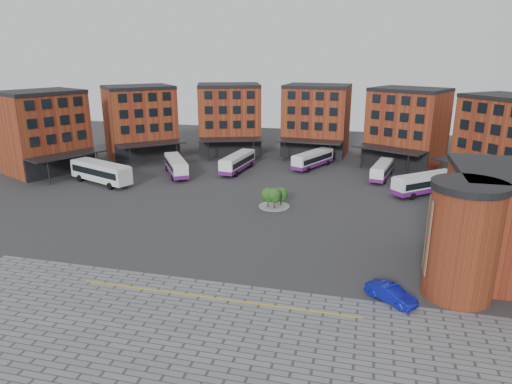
% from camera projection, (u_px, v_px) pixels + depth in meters
% --- Properties ---
extents(ground, '(160.00, 160.00, 0.00)m').
position_uv_depth(ground, '(237.00, 237.00, 54.19)').
color(ground, '#28282B').
rests_on(ground, ground).
extents(paving_zone, '(50.00, 22.00, 0.02)m').
position_uv_depth(paving_zone, '(178.00, 353.00, 33.33)').
color(paving_zone, slate).
rests_on(paving_zone, ground).
extents(yellow_line, '(26.00, 0.15, 0.02)m').
position_uv_depth(yellow_line, '(214.00, 298.00, 40.74)').
color(yellow_line, gold).
rests_on(yellow_line, paving_zone).
extents(main_building, '(94.14, 42.48, 14.60)m').
position_uv_depth(main_building, '(268.00, 126.00, 88.61)').
color(main_building, brown).
rests_on(main_building, ground).
extents(tree_island, '(4.40, 4.40, 3.07)m').
position_uv_depth(tree_island, '(275.00, 196.00, 64.02)').
color(tree_island, gray).
rests_on(tree_island, ground).
extents(bus_a, '(12.80, 7.34, 3.57)m').
position_uv_depth(bus_a, '(101.00, 171.00, 75.65)').
color(bus_a, white).
rests_on(bus_a, ground).
extents(bus_b, '(8.13, 10.71, 3.12)m').
position_uv_depth(bus_b, '(176.00, 166.00, 80.96)').
color(bus_b, white).
rests_on(bus_b, ground).
extents(bus_c, '(3.83, 11.46, 3.17)m').
position_uv_depth(bus_c, '(238.00, 162.00, 83.51)').
color(bus_c, white).
rests_on(bus_c, ground).
extents(bus_d, '(6.87, 11.02, 3.09)m').
position_uv_depth(bus_d, '(313.00, 159.00, 86.01)').
color(bus_d, white).
rests_on(bus_d, ground).
extents(bus_e, '(4.12, 10.18, 2.80)m').
position_uv_depth(bus_e, '(382.00, 170.00, 78.70)').
color(bus_e, white).
rests_on(bus_e, ground).
extents(bus_f, '(10.41, 9.53, 3.24)m').
position_uv_depth(bus_f, '(425.00, 183.00, 69.98)').
color(bus_f, white).
rests_on(bus_f, ground).
extents(blue_car, '(4.69, 4.12, 1.54)m').
position_uv_depth(blue_car, '(391.00, 294.00, 40.05)').
color(blue_car, '#0B1295').
rests_on(blue_car, ground).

